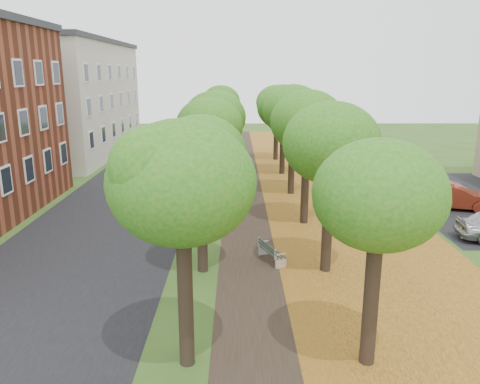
{
  "coord_description": "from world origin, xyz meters",
  "views": [
    {
      "loc": [
        -0.88,
        -10.98,
        7.55
      ],
      "look_at": [
        -0.73,
        8.64,
        2.5
      ],
      "focal_mm": 35.0,
      "sensor_mm": 36.0,
      "label": 1
    }
  ],
  "objects_px": {
    "bench": "(271,252)",
    "car_red": "(454,196)",
    "car_grey": "(424,183)",
    "car_white": "(404,172)"
  },
  "relations": [
    {
      "from": "bench",
      "to": "car_red",
      "type": "bearing_deg",
      "value": -77.46
    },
    {
      "from": "bench",
      "to": "car_red",
      "type": "height_order",
      "value": "car_red"
    },
    {
      "from": "bench",
      "to": "car_grey",
      "type": "bearing_deg",
      "value": -66.27
    },
    {
      "from": "bench",
      "to": "car_grey",
      "type": "relative_size",
      "value": 0.34
    },
    {
      "from": "car_grey",
      "to": "car_white",
      "type": "height_order",
      "value": "car_grey"
    },
    {
      "from": "bench",
      "to": "car_white",
      "type": "height_order",
      "value": "car_white"
    },
    {
      "from": "bench",
      "to": "car_grey",
      "type": "height_order",
      "value": "car_grey"
    },
    {
      "from": "bench",
      "to": "car_white",
      "type": "bearing_deg",
      "value": -58.25
    },
    {
      "from": "car_red",
      "to": "car_grey",
      "type": "xyz_separation_m",
      "value": [
        -0.46,
        3.25,
        0.04
      ]
    },
    {
      "from": "bench",
      "to": "car_red",
      "type": "distance_m",
      "value": 13.33
    }
  ]
}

